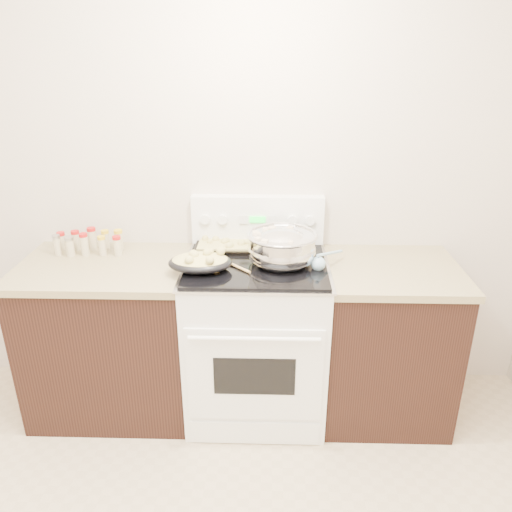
{
  "coord_description": "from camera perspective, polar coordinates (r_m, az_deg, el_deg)",
  "views": [
    {
      "loc": [
        0.42,
        -1.02,
        2.01
      ],
      "look_at": [
        0.35,
        1.37,
        1.0
      ],
      "focal_mm": 35.0,
      "sensor_mm": 36.0,
      "label": 1
    }
  ],
  "objects": [
    {
      "name": "room_shell",
      "position": [
        1.15,
        -19.88,
        5.93
      ],
      "size": [
        4.1,
        3.6,
        2.75
      ],
      "color": "beige",
      "rests_on": "ground"
    },
    {
      "name": "counter_left",
      "position": [
        3.04,
        -16.01,
        -8.78
      ],
      "size": [
        0.93,
        0.67,
        0.92
      ],
      "color": "black",
      "rests_on": "ground"
    },
    {
      "name": "counter_right",
      "position": [
        2.98,
        14.41,
        -9.29
      ],
      "size": [
        0.73,
        0.67,
        0.92
      ],
      "color": "black",
      "rests_on": "ground"
    },
    {
      "name": "kitchen_range",
      "position": [
        2.88,
        0.03,
        -8.95
      ],
      "size": [
        0.78,
        0.73,
        1.22
      ],
      "color": "white",
      "rests_on": "ground"
    },
    {
      "name": "mixing_bowl",
      "position": [
        2.63,
        2.94,
        0.91
      ],
      "size": [
        0.44,
        0.44,
        0.22
      ],
      "color": "silver",
      "rests_on": "kitchen_range"
    },
    {
      "name": "roasting_pan",
      "position": [
        2.57,
        -6.38,
        -0.62
      ],
      "size": [
        0.34,
        0.24,
        0.11
      ],
      "color": "black",
      "rests_on": "kitchen_range"
    },
    {
      "name": "baking_sheet",
      "position": [
        2.86,
        -3.3,
        1.35
      ],
      "size": [
        0.36,
        0.25,
        0.06
      ],
      "color": "black",
      "rests_on": "kitchen_range"
    },
    {
      "name": "wooden_spoon",
      "position": [
        2.59,
        -3.91,
        -1.3
      ],
      "size": [
        0.21,
        0.21,
        0.04
      ],
      "color": "tan",
      "rests_on": "kitchen_range"
    },
    {
      "name": "blue_ladle",
      "position": [
        2.61,
        7.3,
        -0.73
      ],
      "size": [
        0.19,
        0.23,
        0.09
      ],
      "color": "#8DB6D2",
      "rests_on": "kitchen_range"
    },
    {
      "name": "spice_jars",
      "position": [
        2.99,
        -18.52,
        1.48
      ],
      "size": [
        0.39,
        0.15,
        0.13
      ],
      "color": "#BFB28C",
      "rests_on": "counter_left"
    }
  ]
}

